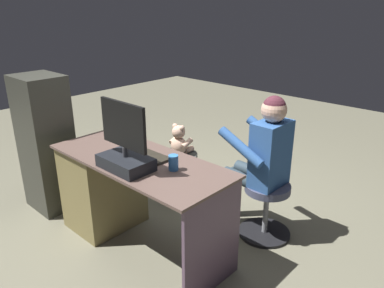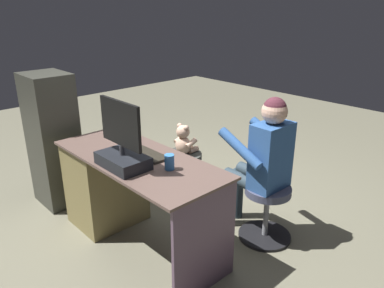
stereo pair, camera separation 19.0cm
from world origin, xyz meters
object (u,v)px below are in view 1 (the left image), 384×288
at_px(cup, 173,163).
at_px(office_chair_teddy, 179,172).
at_px(monitor, 125,151).
at_px(visitor_chair, 266,205).
at_px(teddy_bear, 179,141).
at_px(keyboard, 146,154).
at_px(desk, 110,185).
at_px(computer_mouse, 126,144).
at_px(person, 261,154).
at_px(tv_remote, 120,150).

height_order(cup, office_chair_teddy, cup).
distance_m(monitor, visitor_chair, 1.27).
xyz_separation_m(cup, teddy_bear, (0.67, -0.74, -0.21)).
relative_size(cup, office_chair_teddy, 0.23).
xyz_separation_m(keyboard, office_chair_teddy, (0.34, -0.69, -0.49)).
xyz_separation_m(desk, computer_mouse, (-0.12, -0.10, 0.38)).
distance_m(monitor, cup, 0.34).
relative_size(keyboard, person, 0.35).
relative_size(keyboard, tv_remote, 2.80).
distance_m(desk, computer_mouse, 0.41).
height_order(keyboard, computer_mouse, computer_mouse).
bearing_deg(visitor_chair, monitor, 59.54).
relative_size(office_chair_teddy, person, 0.39).
relative_size(keyboard, cup, 3.88).
bearing_deg(office_chair_teddy, visitor_chair, -178.43).
height_order(monitor, keyboard, monitor).
height_order(monitor, tv_remote, monitor).
xyz_separation_m(desk, tv_remote, (-0.18, -0.01, 0.37)).
bearing_deg(teddy_bear, tv_remote, 98.88).
xyz_separation_m(keyboard, teddy_bear, (0.34, -0.70, -0.17)).
xyz_separation_m(cup, person, (-0.22, -0.75, -0.11)).
bearing_deg(teddy_bear, computer_mouse, 95.31).
xyz_separation_m(monitor, tv_remote, (0.29, -0.17, -0.12)).
bearing_deg(person, visitor_chair, -178.43).
bearing_deg(visitor_chair, office_chair_teddy, 1.57).
relative_size(desk, computer_mouse, 15.47).
xyz_separation_m(tv_remote, visitor_chair, (-0.86, -0.79, -0.49)).
bearing_deg(desk, computer_mouse, -138.91).
bearing_deg(desk, teddy_bear, -94.05).
relative_size(desk, person, 1.25).
relative_size(keyboard, office_chair_teddy, 0.90).
bearing_deg(person, cup, 73.55).
bearing_deg(tv_remote, computer_mouse, -86.94).
relative_size(tv_remote, teddy_bear, 0.50).
bearing_deg(visitor_chair, desk, 37.58).
bearing_deg(cup, person, -106.45).
bearing_deg(office_chair_teddy, cup, 132.78).
distance_m(cup, person, 0.79).
relative_size(computer_mouse, visitor_chair, 0.21).
distance_m(desk, visitor_chair, 1.31).
bearing_deg(person, computer_mouse, 39.62).
xyz_separation_m(monitor, office_chair_teddy, (0.41, -0.93, -0.61)).
relative_size(computer_mouse, person, 0.08).
height_order(computer_mouse, teddy_bear, computer_mouse).
xyz_separation_m(monitor, cup, (-0.26, -0.20, -0.08)).
xyz_separation_m(desk, visitor_chair, (-1.03, -0.80, -0.12)).
relative_size(office_chair_teddy, visitor_chair, 1.00).
xyz_separation_m(computer_mouse, tv_remote, (-0.06, 0.10, -0.01)).
relative_size(cup, tv_remote, 0.72).
xyz_separation_m(desk, office_chair_teddy, (-0.06, -0.77, -0.12)).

